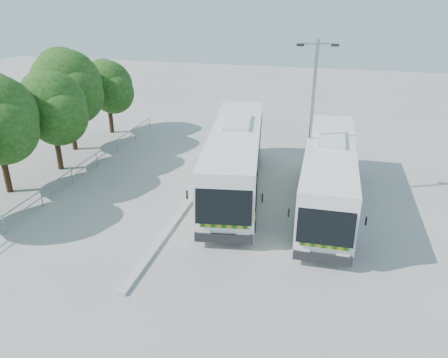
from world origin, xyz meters
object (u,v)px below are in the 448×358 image
(tree_far_d, at_px, (67,85))
(tree_far_e, at_px, (108,86))
(coach_adjacent, at_px, (328,174))
(lamppost, at_px, (312,115))
(tree_far_c, at_px, (52,107))
(coach_main, at_px, (235,157))

(tree_far_d, bearing_deg, tree_far_e, 81.37)
(coach_adjacent, distance_m, lamppost, 3.33)
(tree_far_d, height_order, coach_adjacent, tree_far_d)
(tree_far_c, xyz_separation_m, tree_far_d, (-1.19, 3.70, 0.56))
(coach_main, bearing_deg, lamppost, -4.90)
(tree_far_c, distance_m, tree_far_e, 8.22)
(tree_far_c, relative_size, tree_far_d, 0.88)
(tree_far_d, xyz_separation_m, coach_main, (13.15, -4.00, -2.76))
(tree_far_e, xyz_separation_m, coach_main, (12.46, -8.50, -1.83))
(tree_far_e, xyz_separation_m, coach_adjacent, (17.82, -9.35, -1.97))
(tree_far_e, bearing_deg, tree_far_c, -86.46)
(tree_far_c, height_order, coach_adjacent, tree_far_c)
(coach_main, xyz_separation_m, lamppost, (4.18, 0.26, 2.77))
(tree_far_d, xyz_separation_m, tree_far_e, (0.68, 4.50, -0.93))
(tree_far_d, xyz_separation_m, coach_adjacent, (18.50, -4.85, -2.90))
(coach_adjacent, bearing_deg, tree_far_c, 175.42)
(coach_main, bearing_deg, coach_adjacent, -17.45)
(tree_far_c, bearing_deg, tree_far_e, 93.54)
(tree_far_e, xyz_separation_m, lamppost, (16.64, -8.24, 0.94))
(tree_far_e, relative_size, lamppost, 0.68)
(coach_adjacent, relative_size, lamppost, 1.44)
(coach_main, distance_m, coach_adjacent, 5.42)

